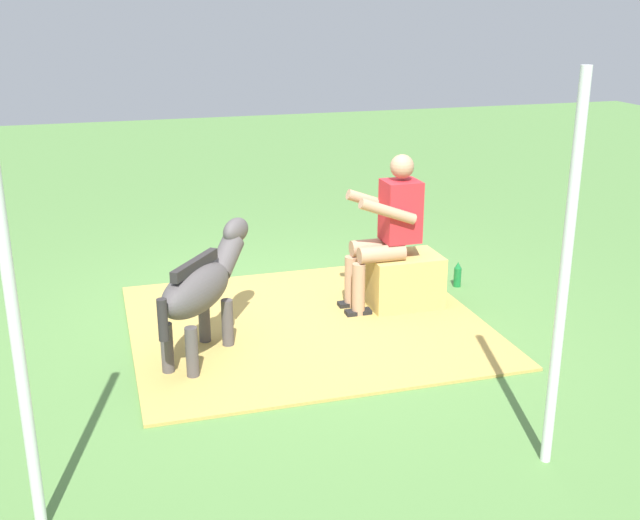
% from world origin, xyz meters
% --- Properties ---
extents(ground_plane, '(24.00, 24.00, 0.00)m').
position_xyz_m(ground_plane, '(0.00, 0.00, 0.00)').
color(ground_plane, '#568442').
extents(hay_patch, '(2.85, 2.58, 0.02)m').
position_xyz_m(hay_patch, '(-0.07, 0.18, 0.01)').
color(hay_patch, tan).
rests_on(hay_patch, ground).
extents(hay_bale, '(0.62, 0.44, 0.47)m').
position_xyz_m(hay_bale, '(-0.99, 0.01, 0.24)').
color(hay_bale, tan).
rests_on(hay_bale, ground).
extents(person_seated, '(0.66, 0.41, 1.35)m').
position_xyz_m(person_seated, '(-0.83, 0.01, 0.75)').
color(person_seated, tan).
rests_on(person_seated, ground).
extents(pony_standing, '(0.94, 1.16, 0.93)m').
position_xyz_m(pony_standing, '(0.82, 0.51, 0.56)').
color(pony_standing, '#4C4747').
rests_on(pony_standing, ground).
extents(soda_bottle, '(0.07, 0.07, 0.24)m').
position_xyz_m(soda_bottle, '(-1.68, -0.32, 0.12)').
color(soda_bottle, '#197233').
rests_on(soda_bottle, ground).
extents(tent_pole_left, '(0.06, 0.06, 2.26)m').
position_xyz_m(tent_pole_left, '(-0.88, 2.49, 1.13)').
color(tent_pole_left, silver).
rests_on(tent_pole_left, ground).
extents(tent_pole_right, '(0.06, 0.06, 2.26)m').
position_xyz_m(tent_pole_right, '(1.92, 2.31, 1.13)').
color(tent_pole_right, silver).
rests_on(tent_pole_right, ground).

